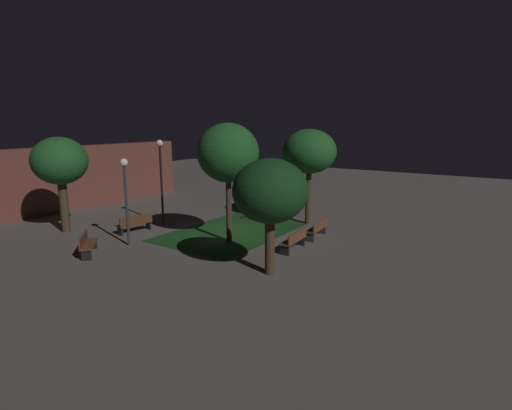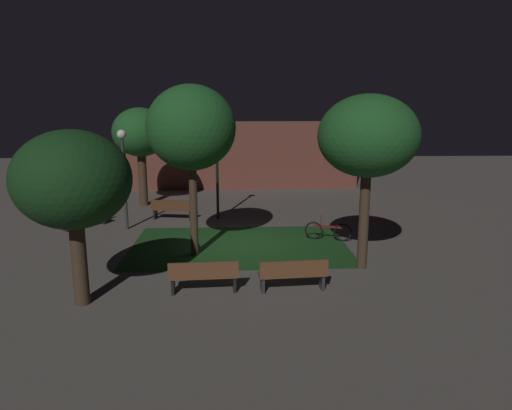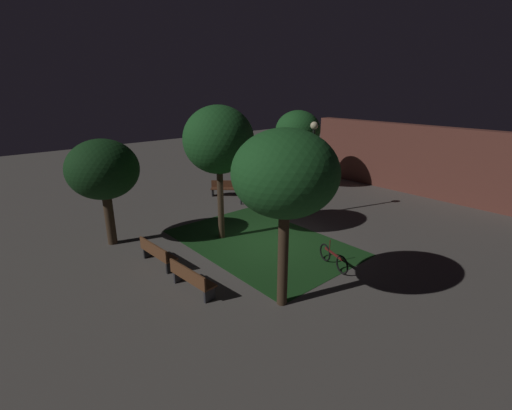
{
  "view_description": "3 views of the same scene",
  "coord_description": "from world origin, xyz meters",
  "px_view_note": "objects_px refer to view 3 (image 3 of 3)",
  "views": [
    {
      "loc": [
        -16.18,
        -12.26,
        5.5
      ],
      "look_at": [
        0.93,
        -0.89,
        1.28
      ],
      "focal_mm": 28.44,
      "sensor_mm": 36.0,
      "label": 1
    },
    {
      "loc": [
        -0.33,
        -15.44,
        4.7
      ],
      "look_at": [
        0.43,
        0.52,
        1.31
      ],
      "focal_mm": 31.73,
      "sensor_mm": 36.0,
      "label": 2
    },
    {
      "loc": [
        9.93,
        -9.2,
        6.13
      ],
      "look_at": [
        -0.76,
        0.03,
        1.44
      ],
      "focal_mm": 25.17,
      "sensor_mm": 36.0,
      "label": 3
    }
  ],
  "objects_px": {
    "bicycle": "(333,258)",
    "tree_lawn_side": "(219,141)",
    "lamp_post_near_wall": "(313,153)",
    "bench_front_right": "(157,253)",
    "tree_back_left": "(103,170)",
    "bench_back_row": "(227,188)",
    "tree_near_wall": "(298,131)",
    "bench_corner": "(191,278)",
    "tree_tall_center": "(285,175)",
    "bench_front_left": "(281,197)",
    "lamp_post_plaza_west": "(240,155)"
  },
  "relations": [
    {
      "from": "tree_back_left",
      "to": "bicycle",
      "type": "height_order",
      "value": "tree_back_left"
    },
    {
      "from": "tree_lawn_side",
      "to": "lamp_post_near_wall",
      "type": "xyz_separation_m",
      "value": [
        0.59,
        4.98,
        -1.0
      ]
    },
    {
      "from": "bench_front_right",
      "to": "tree_back_left",
      "type": "distance_m",
      "value": 3.96
    },
    {
      "from": "tree_back_left",
      "to": "lamp_post_plaza_west",
      "type": "distance_m",
      "value": 7.19
    },
    {
      "from": "lamp_post_near_wall",
      "to": "bicycle",
      "type": "bearing_deg",
      "value": -40.32
    },
    {
      "from": "bench_corner",
      "to": "lamp_post_near_wall",
      "type": "relative_size",
      "value": 0.4
    },
    {
      "from": "bench_front_right",
      "to": "tree_back_left",
      "type": "xyz_separation_m",
      "value": [
        -2.95,
        -0.55,
        2.58
      ]
    },
    {
      "from": "lamp_post_near_wall",
      "to": "bicycle",
      "type": "xyz_separation_m",
      "value": [
        4.13,
        -3.51,
        -2.76
      ]
    },
    {
      "from": "tree_lawn_side",
      "to": "tree_near_wall",
      "type": "xyz_separation_m",
      "value": [
        -3.21,
        8.01,
        -0.56
      ]
    },
    {
      "from": "bench_back_row",
      "to": "lamp_post_plaza_west",
      "type": "height_order",
      "value": "lamp_post_plaza_west"
    },
    {
      "from": "bench_front_right",
      "to": "bench_back_row",
      "type": "bearing_deg",
      "value": 127.31
    },
    {
      "from": "bicycle",
      "to": "tree_lawn_side",
      "type": "bearing_deg",
      "value": -162.7
    },
    {
      "from": "lamp_post_plaza_west",
      "to": "bench_back_row",
      "type": "bearing_deg",
      "value": 168.01
    },
    {
      "from": "bench_corner",
      "to": "bench_back_row",
      "type": "height_order",
      "value": "same"
    },
    {
      "from": "bicycle",
      "to": "lamp_post_plaza_west",
      "type": "bearing_deg",
      "value": 165.75
    },
    {
      "from": "tree_back_left",
      "to": "tree_lawn_side",
      "type": "distance_m",
      "value": 4.58
    },
    {
      "from": "bench_front_left",
      "to": "tree_tall_center",
      "type": "relative_size",
      "value": 0.36
    },
    {
      "from": "tree_near_wall",
      "to": "lamp_post_plaza_west",
      "type": "bearing_deg",
      "value": -87.3
    },
    {
      "from": "bench_front_right",
      "to": "bench_front_left",
      "type": "relative_size",
      "value": 0.98
    },
    {
      "from": "bench_back_row",
      "to": "lamp_post_plaza_west",
      "type": "bearing_deg",
      "value": -11.99
    },
    {
      "from": "tree_tall_center",
      "to": "tree_lawn_side",
      "type": "relative_size",
      "value": 0.94
    },
    {
      "from": "tree_near_wall",
      "to": "bicycle",
      "type": "bearing_deg",
      "value": -39.51
    },
    {
      "from": "bench_corner",
      "to": "bicycle",
      "type": "relative_size",
      "value": 1.11
    },
    {
      "from": "bench_back_row",
      "to": "lamp_post_near_wall",
      "type": "bearing_deg",
      "value": 12.05
    },
    {
      "from": "tree_tall_center",
      "to": "lamp_post_plaza_west",
      "type": "bearing_deg",
      "value": 148.78
    },
    {
      "from": "bench_front_right",
      "to": "lamp_post_near_wall",
      "type": "distance_m",
      "value": 8.57
    },
    {
      "from": "tree_tall_center",
      "to": "bicycle",
      "type": "bearing_deg",
      "value": 98.12
    },
    {
      "from": "bench_back_row",
      "to": "tree_lawn_side",
      "type": "distance_m",
      "value": 7.15
    },
    {
      "from": "bench_corner",
      "to": "tree_tall_center",
      "type": "relative_size",
      "value": 0.36
    },
    {
      "from": "bench_corner",
      "to": "tree_lawn_side",
      "type": "bearing_deg",
      "value": 131.73
    },
    {
      "from": "bench_corner",
      "to": "tree_back_left",
      "type": "bearing_deg",
      "value": -174.1
    },
    {
      "from": "bench_back_row",
      "to": "tree_back_left",
      "type": "height_order",
      "value": "tree_back_left"
    },
    {
      "from": "tree_back_left",
      "to": "tree_tall_center",
      "type": "xyz_separation_m",
      "value": [
        7.58,
        2.23,
        0.86
      ]
    },
    {
      "from": "tree_lawn_side",
      "to": "lamp_post_plaza_west",
      "type": "xyz_separation_m",
      "value": [
        -2.99,
        3.43,
        -1.38
      ]
    },
    {
      "from": "tree_back_left",
      "to": "tree_near_wall",
      "type": "height_order",
      "value": "tree_near_wall"
    },
    {
      "from": "lamp_post_near_wall",
      "to": "tree_near_wall",
      "type": "bearing_deg",
      "value": 141.39
    },
    {
      "from": "tree_lawn_side",
      "to": "lamp_post_near_wall",
      "type": "height_order",
      "value": "tree_lawn_side"
    },
    {
      "from": "tree_lawn_side",
      "to": "tree_near_wall",
      "type": "relative_size",
      "value": 1.14
    },
    {
      "from": "bench_corner",
      "to": "tree_lawn_side",
      "type": "relative_size",
      "value": 0.34
    },
    {
      "from": "lamp_post_plaza_west",
      "to": "lamp_post_near_wall",
      "type": "bearing_deg",
      "value": 23.36
    },
    {
      "from": "tree_back_left",
      "to": "bicycle",
      "type": "relative_size",
      "value": 2.59
    },
    {
      "from": "bench_corner",
      "to": "tree_near_wall",
      "type": "bearing_deg",
      "value": 118.38
    },
    {
      "from": "tree_tall_center",
      "to": "bench_front_right",
      "type": "bearing_deg",
      "value": -160.06
    },
    {
      "from": "bench_front_left",
      "to": "bench_back_row",
      "type": "xyz_separation_m",
      "value": [
        -3.45,
        -1.09,
        0.0
      ]
    },
    {
      "from": "bench_front_left",
      "to": "lamp_post_near_wall",
      "type": "distance_m",
      "value": 3.28
    },
    {
      "from": "bench_front_left",
      "to": "bicycle",
      "type": "xyz_separation_m",
      "value": [
        6.1,
        -3.44,
        -0.14
      ]
    },
    {
      "from": "bench_back_row",
      "to": "tree_tall_center",
      "type": "distance_m",
      "value": 11.82
    },
    {
      "from": "bench_front_right",
      "to": "lamp_post_near_wall",
      "type": "relative_size",
      "value": 0.4
    },
    {
      "from": "tree_tall_center",
      "to": "tree_near_wall",
      "type": "bearing_deg",
      "value": 131.29
    },
    {
      "from": "bench_corner",
      "to": "tree_lawn_side",
      "type": "xyz_separation_m",
      "value": [
        -2.84,
        3.18,
        3.63
      ]
    }
  ]
}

